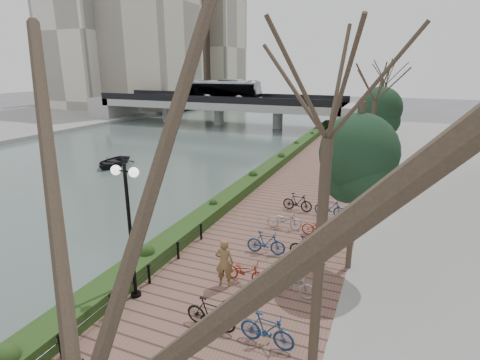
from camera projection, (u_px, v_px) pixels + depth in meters
The scene contains 11 objects.
river_water at pixel (133, 151), 37.63m from camera, with size 30.00×130.00×0.02m, color #4C5F5A.
promenade at pixel (300, 196), 23.94m from camera, with size 8.00×75.00×0.50m, color brown.
hedge at pixel (263, 172), 27.24m from camera, with size 1.10×56.00×0.60m, color #1A3714.
chain_fence at pixel (88, 325), 11.03m from camera, with size 0.10×14.10×0.70m.
lamppost at pixel (128, 203), 12.05m from camera, with size 1.02×0.32×4.76m.
pedestrian at pixel (224, 263), 13.41m from camera, with size 0.67×0.44×1.84m, color brown.
bicycle_parking at pixel (277, 262), 14.35m from camera, with size 2.40×14.69×1.00m.
street_trees at pixel (364, 168), 17.22m from camera, with size 3.20×37.12×6.80m.
bridge at pixel (220, 101), 54.26m from camera, with size 36.00×10.77×6.50m.
boat at pixel (112, 162), 31.81m from camera, with size 2.72×3.81×0.79m, color black.
far_buildings at pixel (147, 28), 78.94m from camera, with size 35.00×38.00×38.00m.
Camera 1 is at (9.12, -4.88, 8.14)m, focal length 28.00 mm.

